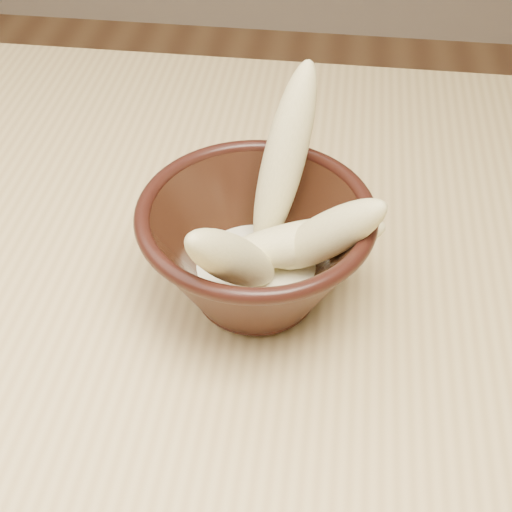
{
  "coord_description": "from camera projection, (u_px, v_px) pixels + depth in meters",
  "views": [
    {
      "loc": [
        -0.07,
        -0.4,
        1.18
      ],
      "look_at": [
        -0.12,
        0.0,
        0.8
      ],
      "focal_mm": 50.0,
      "sensor_mm": 36.0,
      "label": 1
    }
  ],
  "objects": [
    {
      "name": "bowl",
      "position": [
        256.0,
        248.0,
        0.55
      ],
      "size": [
        0.18,
        0.18,
        0.1
      ],
      "rotation": [
        0.0,
        0.0,
        -0.13
      ],
      "color": "black",
      "rests_on": "table"
    },
    {
      "name": "banana_front",
      "position": [
        234.0,
        259.0,
        0.5
      ],
      "size": [
        0.08,
        0.11,
        0.12
      ],
      "primitive_type": "ellipsoid",
      "rotation": [
        0.7,
        0.0,
        -0.5
      ],
      "color": "#CBBE78",
      "rests_on": "bowl"
    },
    {
      "name": "milk_puddle",
      "position": [
        256.0,
        270.0,
        0.57
      ],
      "size": [
        0.1,
        0.1,
        0.01
      ],
      "primitive_type": "cylinder",
      "color": "beige",
      "rests_on": "bowl"
    },
    {
      "name": "banana_across",
      "position": [
        300.0,
        243.0,
        0.54
      ],
      "size": [
        0.14,
        0.06,
        0.06
      ],
      "primitive_type": "ellipsoid",
      "rotation": [
        1.39,
        0.0,
        1.79
      ],
      "color": "#CBBE78",
      "rests_on": "bowl"
    },
    {
      "name": "banana_upright",
      "position": [
        284.0,
        159.0,
        0.55
      ],
      "size": [
        0.07,
        0.1,
        0.15
      ],
      "primitive_type": "ellipsoid",
      "rotation": [
        0.47,
        0.0,
        2.73
      ],
      "color": "#CBBE78",
      "rests_on": "bowl"
    },
    {
      "name": "banana_right",
      "position": [
        325.0,
        236.0,
        0.52
      ],
      "size": [
        0.11,
        0.07,
        0.11
      ],
      "primitive_type": "ellipsoid",
      "rotation": [
        0.73,
        0.0,
        1.21
      ],
      "color": "#CBBE78",
      "rests_on": "bowl"
    },
    {
      "name": "table",
      "position": [
        388.0,
        371.0,
        0.63
      ],
      "size": [
        1.2,
        0.8,
        0.75
      ],
      "color": "#D4B474",
      "rests_on": "ground"
    }
  ]
}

